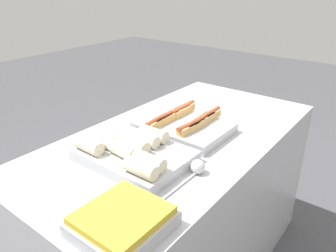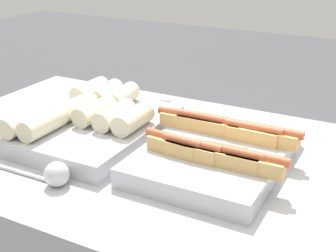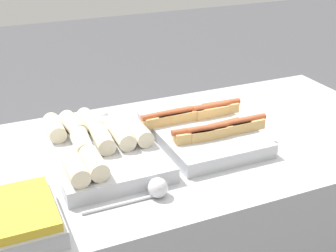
{
  "view_description": "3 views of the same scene",
  "coord_description": "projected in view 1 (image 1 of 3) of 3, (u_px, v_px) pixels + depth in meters",
  "views": [
    {
      "loc": [
        -1.2,
        -0.86,
        1.62
      ],
      "look_at": [
        -0.09,
        0.0,
        0.97
      ],
      "focal_mm": 35.0,
      "sensor_mm": 36.0,
      "label": 1
    },
    {
      "loc": [
        0.43,
        -0.99,
        1.45
      ],
      "look_at": [
        -0.09,
        0.0,
        0.97
      ],
      "focal_mm": 50.0,
      "sensor_mm": 36.0,
      "label": 2
    },
    {
      "loc": [
        -0.67,
        -1.32,
        1.66
      ],
      "look_at": [
        -0.09,
        0.0,
        0.97
      ],
      "focal_mm": 50.0,
      "sensor_mm": 36.0,
      "label": 3
    }
  ],
  "objects": [
    {
      "name": "counter",
      "position": [
        177.0,
        207.0,
        1.83
      ],
      "size": [
        1.65,
        0.85,
        0.89
      ],
      "color": "#B7BABF",
      "rests_on": "ground_plane"
    },
    {
      "name": "tray_hotdogs",
      "position": [
        184.0,
        125.0,
        1.66
      ],
      "size": [
        0.41,
        0.44,
        0.1
      ],
      "color": "#B7BABF",
      "rests_on": "counter"
    },
    {
      "name": "tray_wraps",
      "position": [
        132.0,
        152.0,
        1.39
      ],
      "size": [
        0.34,
        0.46,
        0.11
      ],
      "color": "#B7BABF",
      "rests_on": "counter"
    },
    {
      "name": "tray_side_front",
      "position": [
        122.0,
        222.0,
        1.01
      ],
      "size": [
        0.27,
        0.26,
        0.07
      ],
      "color": "#B7BABF",
      "rests_on": "counter"
    },
    {
      "name": "serving_spoon_near",
      "position": [
        196.0,
        168.0,
        1.31
      ],
      "size": [
        0.26,
        0.06,
        0.06
      ],
      "color": "silver",
      "rests_on": "counter"
    },
    {
      "name": "serving_spoon_far",
      "position": [
        104.0,
        133.0,
        1.6
      ],
      "size": [
        0.24,
        0.06,
        0.06
      ],
      "color": "silver",
      "rests_on": "counter"
    }
  ]
}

